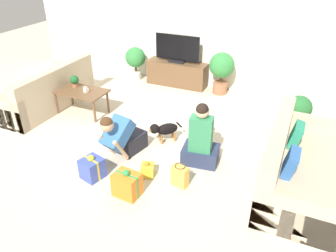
# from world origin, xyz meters

# --- Properties ---
(ground_plane) EXTENTS (16.00, 16.00, 0.00)m
(ground_plane) POSITION_xyz_m (0.00, 0.00, 0.00)
(ground_plane) COLOR beige
(wall_back) EXTENTS (8.40, 0.06, 2.60)m
(wall_back) POSITION_xyz_m (0.00, 2.63, 1.30)
(wall_back) COLOR white
(wall_back) RESTS_ON ground_plane
(sofa_left) EXTENTS (0.94, 2.07, 0.82)m
(sofa_left) POSITION_xyz_m (-2.37, 0.31, 0.28)
(sofa_left) COLOR #C6B293
(sofa_left) RESTS_ON ground_plane
(sofa_right) EXTENTS (0.94, 2.07, 0.82)m
(sofa_right) POSITION_xyz_m (2.37, -0.22, 0.28)
(sofa_right) COLOR #C6B293
(sofa_right) RESTS_ON ground_plane
(coffee_table) EXTENTS (0.98, 0.56, 0.46)m
(coffee_table) POSITION_xyz_m (-1.54, 0.36, 0.41)
(coffee_table) COLOR brown
(coffee_table) RESTS_ON ground_plane
(tv_console) EXTENTS (1.35, 0.38, 0.54)m
(tv_console) POSITION_xyz_m (-0.44, 2.37, 0.27)
(tv_console) COLOR brown
(tv_console) RESTS_ON ground_plane
(tv) EXTENTS (1.01, 0.20, 0.60)m
(tv) POSITION_xyz_m (-0.44, 2.37, 0.80)
(tv) COLOR black
(tv) RESTS_ON tv_console
(potted_plant_back_right) EXTENTS (0.53, 0.53, 0.89)m
(potted_plant_back_right) POSITION_xyz_m (0.59, 2.32, 0.56)
(potted_plant_back_right) COLOR #A36042
(potted_plant_back_right) RESTS_ON ground_plane
(potted_plant_back_left) EXTENTS (0.47, 0.47, 0.76)m
(potted_plant_back_left) POSITION_xyz_m (-1.46, 2.32, 0.48)
(potted_plant_back_left) COLOR beige
(potted_plant_back_left) RESTS_ON ground_plane
(potted_plant_corner_right) EXTENTS (0.42, 0.42, 0.70)m
(potted_plant_corner_right) POSITION_xyz_m (2.23, 1.17, 0.43)
(potted_plant_corner_right) COLOR beige
(potted_plant_corner_right) RESTS_ON ground_plane
(person_kneeling) EXTENTS (0.47, 0.81, 0.78)m
(person_kneeling) POSITION_xyz_m (-0.10, -0.57, 0.34)
(person_kneeling) COLOR #23232D
(person_kneeling) RESTS_ON ground_plane
(person_sitting) EXTENTS (0.57, 0.52, 0.98)m
(person_sitting) POSITION_xyz_m (1.03, -0.26, 0.36)
(person_sitting) COLOR #283351
(person_sitting) RESTS_ON ground_plane
(dog) EXTENTS (0.43, 0.42, 0.35)m
(dog) POSITION_xyz_m (0.31, 0.04, 0.23)
(dog) COLOR black
(dog) RESTS_ON ground_plane
(gift_box_a) EXTENTS (0.36, 0.29, 0.39)m
(gift_box_a) POSITION_xyz_m (0.41, -1.33, 0.16)
(gift_box_a) COLOR orange
(gift_box_a) RESTS_ON ground_plane
(gift_box_b) EXTENTS (0.33, 0.34, 0.37)m
(gift_box_b) POSITION_xyz_m (-0.21, -1.21, 0.15)
(gift_box_b) COLOR #3D51BC
(gift_box_b) RESTS_ON ground_plane
(gift_box_c) EXTENTS (0.23, 0.24, 0.22)m
(gift_box_c) POSITION_xyz_m (0.46, -0.85, 0.09)
(gift_box_c) COLOR yellow
(gift_box_c) RESTS_ON ground_plane
(gift_bag_a) EXTENTS (0.24, 0.17, 0.32)m
(gift_bag_a) POSITION_xyz_m (0.96, -0.88, 0.15)
(gift_bag_a) COLOR #E5B74C
(gift_bag_a) RESTS_ON ground_plane
(mug) EXTENTS (0.12, 0.08, 0.09)m
(mug) POSITION_xyz_m (-1.41, 0.34, 0.50)
(mug) COLOR silver
(mug) RESTS_ON coffee_table
(tabletop_plant) EXTENTS (0.17, 0.17, 0.22)m
(tabletop_plant) POSITION_xyz_m (-1.75, 0.47, 0.58)
(tabletop_plant) COLOR #A36042
(tabletop_plant) RESTS_ON coffee_table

